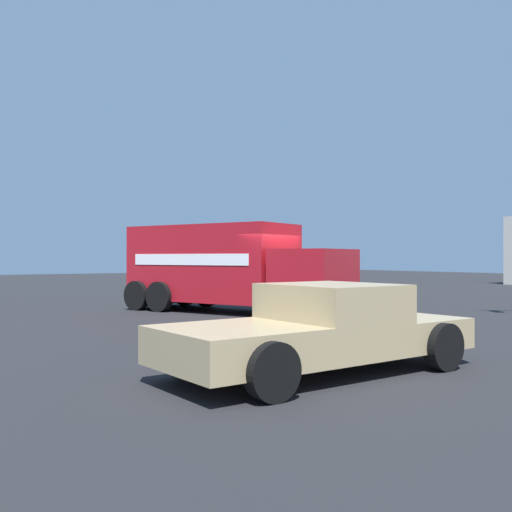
# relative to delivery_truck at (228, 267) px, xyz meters

# --- Properties ---
(ground_plane) EXTENTS (100.00, 100.00, 0.00)m
(ground_plane) POSITION_rel_delivery_truck_xyz_m (1.63, 0.60, -1.49)
(ground_plane) COLOR black
(delivery_truck) EXTENTS (8.03, 5.26, 2.87)m
(delivery_truck) POSITION_rel_delivery_truck_xyz_m (0.00, 0.00, 0.00)
(delivery_truck) COLOR #AD141E
(delivery_truck) RESTS_ON ground
(pickup_tan) EXTENTS (2.41, 5.27, 1.38)m
(pickup_tan) POSITION_rel_delivery_truck_xyz_m (9.57, -4.05, -0.76)
(pickup_tan) COLOR tan
(pickup_tan) RESTS_ON ground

